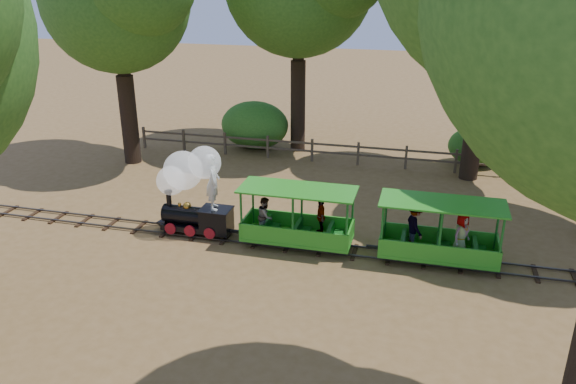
% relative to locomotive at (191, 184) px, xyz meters
% --- Properties ---
extents(ground, '(90.00, 90.00, 0.00)m').
position_rel_locomotive_xyz_m(ground, '(3.12, -0.07, -1.67)').
color(ground, olive).
rests_on(ground, ground).
extents(track, '(22.00, 1.00, 0.10)m').
position_rel_locomotive_xyz_m(track, '(3.12, -0.07, -1.60)').
color(track, '#3F3D3A').
rests_on(track, ground).
extents(locomotive, '(2.56, 1.20, 2.94)m').
position_rel_locomotive_xyz_m(locomotive, '(0.00, 0.00, 0.00)').
color(locomotive, black).
rests_on(locomotive, ground).
extents(carriage_front, '(3.41, 1.39, 1.77)m').
position_rel_locomotive_xyz_m(carriage_front, '(3.29, -0.05, -0.91)').
color(carriage_front, green).
rests_on(carriage_front, track).
extents(carriage_rear, '(3.41, 1.39, 1.77)m').
position_rel_locomotive_xyz_m(carriage_rear, '(7.37, -0.03, -0.84)').
color(carriage_rear, green).
rests_on(carriage_rear, track).
extents(oak_ne, '(7.41, 6.52, 9.36)m').
position_rel_locomotive_xyz_m(oak_ne, '(8.59, 7.51, 5.02)').
color(oak_ne, '#2D2116').
rests_on(oak_ne, ground).
extents(fence, '(18.10, 0.10, 1.00)m').
position_rel_locomotive_xyz_m(fence, '(3.12, 7.93, -1.09)').
color(fence, brown).
rests_on(fence, ground).
extents(shrub_west, '(2.37, 1.82, 1.64)m').
position_rel_locomotive_xyz_m(shrub_west, '(-1.05, 9.23, -0.85)').
color(shrub_west, '#2D6B1E').
rests_on(shrub_west, ground).
extents(shrub_mid_w, '(3.15, 2.42, 2.18)m').
position_rel_locomotive_xyz_m(shrub_mid_w, '(-0.87, 9.23, -0.57)').
color(shrub_mid_w, '#2D6B1E').
rests_on(shrub_mid_w, ground).
extents(shrub_mid_e, '(2.36, 1.82, 1.64)m').
position_rel_locomotive_xyz_m(shrub_mid_e, '(8.96, 9.23, -0.85)').
color(shrub_mid_e, '#2D6B1E').
rests_on(shrub_mid_e, ground).
extents(shrub_east, '(2.31, 1.78, 1.60)m').
position_rel_locomotive_xyz_m(shrub_east, '(12.12, 9.23, -0.87)').
color(shrub_east, '#2D6B1E').
rests_on(shrub_east, ground).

